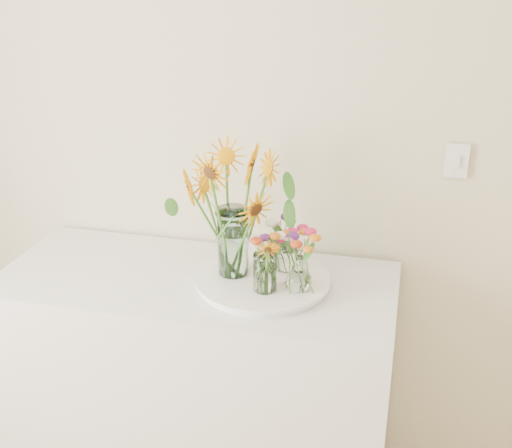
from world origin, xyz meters
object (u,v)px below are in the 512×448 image
(counter, at_px, (200,383))
(small_vase_b, at_px, (299,274))
(tray, at_px, (263,282))
(small_vase_a, at_px, (265,273))
(small_vase_c, at_px, (287,254))
(mason_jar, at_px, (233,242))

(counter, bearing_deg, small_vase_b, -7.65)
(tray, xyz_separation_m, small_vase_b, (0.13, -0.05, 0.07))
(small_vase_a, bearing_deg, small_vase_c, 76.73)
(mason_jar, relative_size, small_vase_b, 1.97)
(mason_jar, bearing_deg, small_vase_b, -14.31)
(small_vase_a, bearing_deg, mason_jar, 145.34)
(mason_jar, relative_size, small_vase_c, 2.02)
(mason_jar, height_order, small_vase_a, mason_jar)
(counter, xyz_separation_m, mason_jar, (0.14, 0.01, 0.60))
(small_vase_b, bearing_deg, mason_jar, 165.69)
(tray, bearing_deg, mason_jar, 175.21)
(small_vase_b, relative_size, small_vase_c, 1.02)
(tray, bearing_deg, small_vase_a, -71.70)
(tray, height_order, mason_jar, mason_jar)
(mason_jar, relative_size, small_vase_a, 1.82)
(counter, relative_size, small_vase_b, 11.28)
(small_vase_a, bearing_deg, tray, 108.30)
(counter, relative_size, mason_jar, 5.72)
(counter, xyz_separation_m, tray, (0.24, 0.00, 0.46))
(small_vase_b, bearing_deg, small_vase_a, -163.54)
(tray, xyz_separation_m, small_vase_a, (0.03, -0.08, 0.08))
(small_vase_b, xyz_separation_m, small_vase_c, (-0.07, 0.14, -0.00))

